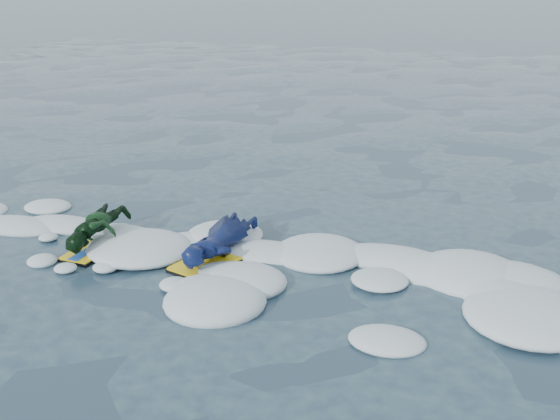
% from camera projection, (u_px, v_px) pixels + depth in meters
% --- Properties ---
extents(ground, '(120.00, 120.00, 0.00)m').
position_uv_depth(ground, '(223.00, 311.00, 6.95)').
color(ground, '#1A2B3E').
rests_on(ground, ground).
extents(foam_band, '(12.00, 3.10, 0.30)m').
position_uv_depth(foam_band, '(257.00, 269.00, 7.88)').
color(foam_band, silver).
rests_on(foam_band, ground).
extents(prone_woman_unit, '(0.82, 1.55, 0.38)m').
position_uv_depth(prone_woman_unit, '(219.00, 242.00, 8.11)').
color(prone_woman_unit, black).
rests_on(prone_woman_unit, ground).
extents(prone_child_unit, '(0.55, 1.14, 0.43)m').
position_uv_depth(prone_child_unit, '(98.00, 231.00, 8.38)').
color(prone_child_unit, black).
rests_on(prone_child_unit, ground).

